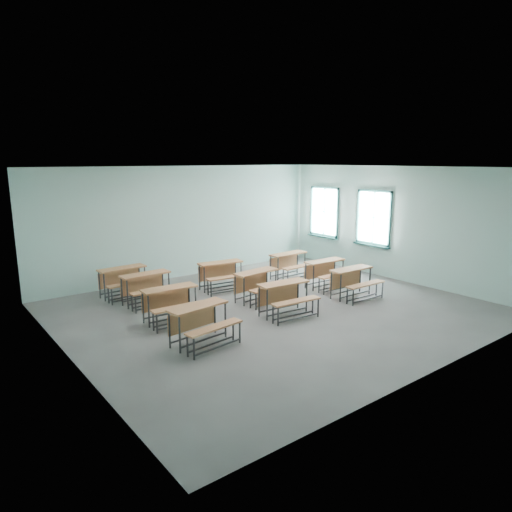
# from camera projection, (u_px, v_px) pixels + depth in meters

# --- Properties ---
(room) EXTENTS (9.04, 8.04, 3.24)m
(room) POSITION_uv_depth(u_px,v_px,m) (277.00, 240.00, 10.22)
(room) COLOR slate
(room) RESTS_ON ground
(desk_unit_r0c0) EXTENTS (1.26, 0.93, 0.73)m
(desk_unit_r0c0) POSITION_uv_depth(u_px,v_px,m) (202.00, 319.00, 8.41)
(desk_unit_r0c0) COLOR #A3633A
(desk_unit_r0c0) RESTS_ON ground
(desk_unit_r0c1) EXTENTS (1.23, 0.88, 0.73)m
(desk_unit_r0c1) POSITION_uv_depth(u_px,v_px,m) (286.00, 294.00, 9.97)
(desk_unit_r0c1) COLOR #A3633A
(desk_unit_r0c1) RESTS_ON ground
(desk_unit_r0c2) EXTENTS (1.18, 0.81, 0.73)m
(desk_unit_r0c2) POSITION_uv_depth(u_px,v_px,m) (354.00, 278.00, 11.28)
(desk_unit_r0c2) COLOR #A3633A
(desk_unit_r0c2) RESTS_ON ground
(desk_unit_r1c0) EXTENTS (1.21, 0.84, 0.73)m
(desk_unit_r1c0) POSITION_uv_depth(u_px,v_px,m) (172.00, 299.00, 9.58)
(desk_unit_r1c0) COLOR #A3633A
(desk_unit_r1c0) RESTS_ON ground
(desk_unit_r1c1) EXTENTS (1.25, 0.90, 0.73)m
(desk_unit_r1c1) POSITION_uv_depth(u_px,v_px,m) (259.00, 281.00, 11.00)
(desk_unit_r1c1) COLOR #A3633A
(desk_unit_r1c1) RESTS_ON ground
(desk_unit_r1c2) EXTENTS (1.20, 0.84, 0.73)m
(desk_unit_r1c2) POSITION_uv_depth(u_px,v_px,m) (327.00, 270.00, 12.17)
(desk_unit_r1c2) COLOR #A3633A
(desk_unit_r1c2) RESTS_ON ground
(desk_unit_r2c0) EXTENTS (1.20, 0.82, 0.73)m
(desk_unit_r2c0) POSITION_uv_depth(u_px,v_px,m) (148.00, 284.00, 10.76)
(desk_unit_r2c0) COLOR #A3633A
(desk_unit_r2c0) RESTS_ON ground
(desk_unit_r2c1) EXTENTS (1.26, 0.93, 0.73)m
(desk_unit_r2c1) POSITION_uv_depth(u_px,v_px,m) (222.00, 272.00, 11.96)
(desk_unit_r2c1) COLOR #A3633A
(desk_unit_r2c1) RESTS_ON ground
(desk_unit_r2c2) EXTENTS (1.20, 0.82, 0.73)m
(desk_unit_r2c2) POSITION_uv_depth(u_px,v_px,m) (291.00, 262.00, 13.11)
(desk_unit_r2c2) COLOR #A3633A
(desk_unit_r2c2) RESTS_ON ground
(desk_unit_r3c0) EXTENTS (1.21, 0.84, 0.73)m
(desk_unit_r3c0) POSITION_uv_depth(u_px,v_px,m) (124.00, 278.00, 11.35)
(desk_unit_r3c0) COLOR #A3633A
(desk_unit_r3c0) RESTS_ON ground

